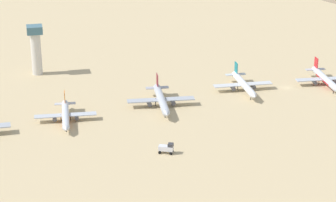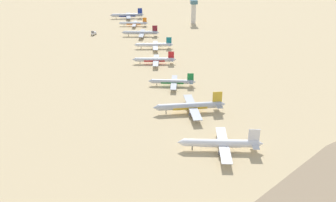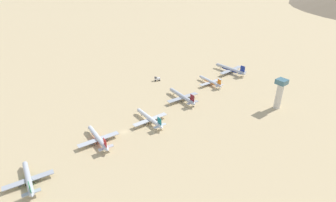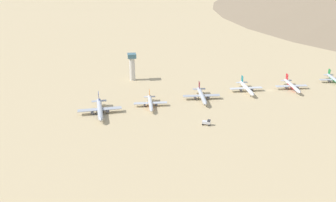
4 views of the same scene
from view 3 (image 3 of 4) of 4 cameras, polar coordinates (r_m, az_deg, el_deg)
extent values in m
plane|color=tan|center=(183.79, -9.09, -6.42)|extent=(1800.00, 1800.00, 0.00)
cylinder|color=#B2B7C1|center=(279.60, 12.83, 6.53)|extent=(32.31, 4.56, 3.40)
cone|color=#B2B7C1|center=(289.50, 10.08, 7.55)|extent=(2.98, 3.43, 3.33)
cone|color=#B2B7C1|center=(270.56, 15.73, 5.44)|extent=(2.61, 3.15, 3.06)
cube|color=navy|center=(270.75, 15.28, 6.43)|extent=(4.93, 0.49, 6.26)
cube|color=#A4A8B2|center=(271.78, 15.28, 5.68)|extent=(3.25, 10.83, 0.32)
cube|color=#A4A8B2|center=(279.08, 13.03, 6.34)|extent=(5.57, 30.56, 0.40)
cylinder|color=#4C4C54|center=(275.85, 12.21, 5.90)|extent=(3.83, 2.19, 2.06)
cylinder|color=#4C4C54|center=(284.01, 13.56, 6.39)|extent=(3.83, 2.19, 2.06)
cylinder|color=black|center=(287.15, 10.85, 6.87)|extent=(0.39, 0.39, 3.42)
cylinder|color=black|center=(277.36, 12.86, 5.90)|extent=(0.39, 0.39, 3.42)
cylinder|color=black|center=(280.90, 13.44, 6.12)|extent=(0.39, 0.39, 3.42)
cylinder|color=navy|center=(279.69, 12.82, 6.49)|extent=(17.82, 4.04, 3.41)
cylinder|color=silver|center=(249.66, 8.78, 4.09)|extent=(25.85, 4.48, 2.71)
cone|color=silver|center=(259.05, 6.68, 5.14)|extent=(2.46, 2.81, 2.66)
cone|color=silver|center=(240.80, 11.01, 2.97)|extent=(2.16, 2.58, 2.44)
cube|color=orange|center=(241.12, 10.65, 3.87)|extent=(3.94, 0.52, 5.00)
cube|color=#B6BBC5|center=(242.03, 10.66, 3.20)|extent=(2.87, 8.71, 0.26)
cube|color=#B6BBC5|center=(249.15, 8.94, 3.91)|extent=(5.24, 24.48, 0.32)
cylinder|color=#4C4C54|center=(247.20, 8.10, 3.52)|extent=(3.11, 1.85, 1.64)
cylinder|color=#4C4C54|center=(252.68, 9.55, 3.97)|extent=(3.11, 1.85, 1.64)
cylinder|color=black|center=(256.81, 7.28, 4.50)|extent=(0.31, 0.31, 2.73)
cylinder|color=black|center=(247.96, 8.71, 3.51)|extent=(0.31, 0.31, 2.73)
cylinder|color=black|center=(250.35, 9.34, 3.70)|extent=(0.31, 0.31, 2.73)
cylinder|color=orange|center=(249.74, 8.77, 4.05)|extent=(14.30, 3.69, 2.72)
cylinder|color=#B2B7C1|center=(219.23, 2.91, 1.02)|extent=(29.95, 5.63, 3.14)
cone|color=#B2B7C1|center=(231.03, 0.52, 2.53)|extent=(2.90, 3.29, 3.08)
cone|color=#B2B7C1|center=(208.15, 5.54, -0.65)|extent=(2.55, 3.01, 2.83)
cube|color=maroon|center=(208.44, 5.08, 0.56)|extent=(4.56, 0.67, 5.79)
cube|color=#A4A8B2|center=(209.67, 5.12, -0.30)|extent=(3.47, 10.12, 0.30)
cube|color=#A4A8B2|center=(218.61, 3.10, 0.77)|extent=(6.48, 28.38, 0.37)
cylinder|color=#4C4C54|center=(216.96, 1.94, 0.23)|extent=(3.62, 2.19, 1.90)
cylinder|color=#4C4C54|center=(222.31, 4.02, 0.90)|extent=(3.62, 2.19, 1.90)
cylinder|color=black|center=(228.24, 1.21, 1.66)|extent=(0.36, 0.36, 3.16)
cylinder|color=black|center=(217.49, 2.77, 0.22)|extent=(0.36, 0.36, 3.16)
cylinder|color=black|center=(219.81, 3.67, 0.52)|extent=(0.36, 0.36, 3.16)
cylinder|color=silver|center=(190.56, -3.91, -3.57)|extent=(28.04, 3.90, 2.95)
cone|color=silver|center=(201.81, -6.29, -1.74)|extent=(2.58, 2.98, 2.89)
cone|color=silver|center=(179.99, -1.27, -5.59)|extent=(2.26, 2.73, 2.66)
cube|color=#14727F|center=(180.04, -1.80, -4.28)|extent=(4.28, 0.42, 5.44)
cube|color=silver|center=(181.42, -1.70, -5.18)|extent=(2.80, 9.40, 0.28)
cube|color=silver|center=(189.99, -3.72, -3.85)|extent=(4.78, 26.52, 0.35)
cylinder|color=#4C4C54|center=(188.93, -4.99, -4.49)|extent=(3.32, 1.90, 1.79)
cylinder|color=#4C4C54|center=(193.16, -2.65, -3.61)|extent=(3.32, 1.90, 1.79)
cylinder|color=black|center=(199.26, -5.58, -2.71)|extent=(0.34, 0.34, 2.97)
cylinder|color=black|center=(189.19, -4.09, -4.47)|extent=(0.34, 0.34, 2.97)
cylinder|color=black|center=(191.03, -3.07, -4.08)|extent=(0.34, 0.34, 2.97)
cylinder|color=silver|center=(176.31, -14.42, -7.42)|extent=(27.81, 4.97, 2.92)
cone|color=silver|center=(188.42, -16.11, -5.15)|extent=(2.66, 3.04, 2.86)
cone|color=silver|center=(164.80, -12.49, -9.97)|extent=(2.34, 2.78, 2.63)
cube|color=red|center=(164.88, -12.99, -8.52)|extent=(4.24, 0.58, 5.38)
cube|color=#B6BBC5|center=(166.37, -12.81, -9.47)|extent=(3.14, 9.38, 0.28)
cube|color=#B6BBC5|center=(175.69, -14.26, -7.74)|extent=(5.77, 26.34, 0.35)
cylinder|color=#4C4C54|center=(175.72, -15.70, -8.37)|extent=(3.35, 2.00, 1.77)
cylinder|color=#4C4C54|center=(177.95, -12.91, -7.47)|extent=(3.35, 2.00, 1.77)
cylinder|color=black|center=(185.67, -15.55, -6.26)|extent=(0.34, 0.34, 2.94)
cylinder|color=black|center=(175.33, -14.73, -8.39)|extent=(0.34, 0.34, 2.94)
cylinder|color=black|center=(176.30, -13.51, -8.00)|extent=(0.34, 0.34, 2.94)
cylinder|color=red|center=(176.43, -14.41, -7.47)|extent=(15.39, 4.05, 2.93)
cylinder|color=#B2B7C1|center=(160.98, -27.15, -14.08)|extent=(25.83, 5.94, 2.71)
cone|color=#B2B7C1|center=(172.16, -27.73, -11.25)|extent=(2.60, 2.92, 2.66)
cone|color=#B2B7C1|center=(150.38, -26.48, -17.30)|extent=(2.29, 2.67, 2.44)
cube|color=#197A38|center=(150.25, -26.88, -15.79)|extent=(3.92, 0.74, 5.00)
cube|color=#A4A8B2|center=(151.81, -26.62, -16.70)|extent=(3.35, 8.78, 0.26)
cube|color=#A4A8B2|center=(160.44, -27.07, -14.45)|extent=(6.60, 24.52, 0.32)
cylinder|color=#4C4C54|center=(161.72, -28.54, -14.95)|extent=(3.18, 2.01, 1.64)
cylinder|color=#4C4C54|center=(161.39, -25.50, -14.21)|extent=(3.18, 2.01, 1.64)
cylinder|color=black|center=(169.71, -27.44, -12.49)|extent=(0.31, 0.31, 2.73)
cylinder|color=black|center=(160.70, -27.61, -15.07)|extent=(0.31, 0.31, 2.73)
cylinder|color=black|center=(160.55, -26.28, -14.75)|extent=(0.31, 0.31, 2.73)
cylinder|color=#197A38|center=(161.11, -27.14, -14.14)|extent=(14.36, 4.48, 2.72)
cube|color=silver|center=(254.86, -2.23, 4.66)|extent=(4.31, 5.68, 1.70)
cube|color=#333338|center=(254.02, -2.62, 4.92)|extent=(2.64, 2.52, 1.10)
cylinder|color=black|center=(254.05, -2.61, 4.23)|extent=(0.79, 1.14, 1.10)
cylinder|color=black|center=(256.12, -2.71, 4.43)|extent=(0.79, 1.14, 1.10)
cylinder|color=black|center=(254.73, -1.74, 4.32)|extent=(0.79, 1.14, 1.10)
cylinder|color=black|center=(256.80, -1.84, 4.52)|extent=(0.79, 1.14, 1.10)
cylinder|color=beige|center=(220.93, 22.09, 0.96)|extent=(4.80, 4.80, 19.97)
cube|color=#3F6B7A|center=(216.25, 22.64, 3.74)|extent=(7.20, 7.20, 3.60)
camera|label=1|loc=(439.51, -15.47, 27.17)|focal=71.72mm
camera|label=2|loc=(253.38, -92.25, -4.46)|focal=40.24mm
camera|label=4|loc=(453.46, -14.25, 28.07)|focal=40.87mm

